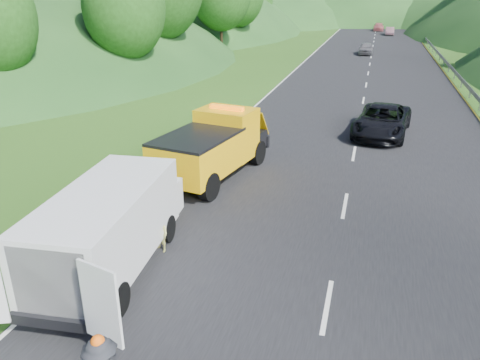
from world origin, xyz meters
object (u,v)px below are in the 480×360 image
(white_van, at_px, (110,224))
(passing_suv, at_px, (380,135))
(suitcase, at_px, (90,221))
(woman, at_px, (158,217))
(tow_truck, at_px, (214,145))
(child, at_px, (161,251))

(white_van, xyz_separation_m, passing_suv, (7.11, 15.42, -1.36))
(suitcase, bearing_deg, passing_suv, 56.36)
(white_van, height_order, passing_suv, white_van)
(woman, xyz_separation_m, suitcase, (-1.74, -1.38, 0.28))
(tow_truck, distance_m, suitcase, 6.12)
(tow_truck, distance_m, passing_suv, 10.53)
(white_van, relative_size, suitcase, 12.53)
(white_van, bearing_deg, suitcase, 130.95)
(tow_truck, xyz_separation_m, suitcase, (-2.35, -5.55, -1.06))
(tow_truck, distance_m, white_van, 7.41)
(white_van, bearing_deg, child, 47.29)
(white_van, bearing_deg, tow_truck, 81.35)
(tow_truck, bearing_deg, suitcase, -102.54)
(white_van, distance_m, child, 1.99)
(tow_truck, xyz_separation_m, child, (0.46, -6.24, -1.33))
(passing_suv, bearing_deg, white_van, -107.38)
(tow_truck, relative_size, suitcase, 11.92)
(child, height_order, passing_suv, passing_suv)
(woman, height_order, passing_suv, woman)
(child, distance_m, passing_suv, 15.57)
(suitcase, xyz_separation_m, passing_suv, (9.04, 13.58, -0.28))
(white_van, relative_size, passing_suv, 1.24)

